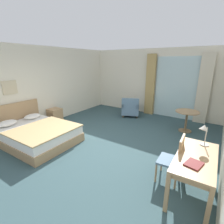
{
  "coord_description": "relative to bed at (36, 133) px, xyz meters",
  "views": [
    {
      "loc": [
        2.57,
        -3.3,
        2.24
      ],
      "look_at": [
        0.27,
        0.15,
        0.98
      ],
      "focal_mm": 26.79,
      "sensor_mm": 36.0,
      "label": 1
    }
  ],
  "objects": [
    {
      "name": "ground",
      "position": [
        1.73,
        0.84,
        -0.31
      ],
      "size": [
        6.24,
        7.98,
        0.1
      ],
      "primitive_type": "cube",
      "color": "#334C51"
    },
    {
      "name": "closed_book",
      "position": [
        4.11,
        0.06,
        0.48
      ],
      "size": [
        0.28,
        0.32,
        0.02
      ],
      "primitive_type": "cube",
      "rotation": [
        0.0,
        0.0,
        -0.23
      ],
      "color": "maroon",
      "rests_on": "writing_desk"
    },
    {
      "name": "curtain_panel_left",
      "position": [
        1.69,
        4.38,
        1.01
      ],
      "size": [
        0.38,
        0.1,
        2.54
      ],
      "primitive_type": "cube",
      "color": "tan",
      "rests_on": "ground"
    },
    {
      "name": "wall_left",
      "position": [
        -1.13,
        0.84,
        1.12
      ],
      "size": [
        0.12,
        7.58,
        2.76
      ],
      "primitive_type": "cube",
      "color": "silver",
      "rests_on": "ground"
    },
    {
      "name": "desk_lamp",
      "position": [
        4.14,
        0.76,
        0.79
      ],
      "size": [
        0.21,
        0.29,
        0.47
      ],
      "color": "#B7B2A8",
      "rests_on": "writing_desk"
    },
    {
      "name": "balcony_glass_door",
      "position": [
        2.71,
        4.48,
        0.95
      ],
      "size": [
        1.6,
        0.02,
        2.43
      ],
      "primitive_type": "cube",
      "color": "silver",
      "rests_on": "ground"
    },
    {
      "name": "armchair_by_window",
      "position": [
        1.18,
        3.62,
        0.07
      ],
      "size": [
        0.92,
        0.94,
        0.82
      ],
      "color": "slate",
      "rests_on": "ground"
    },
    {
      "name": "framed_picture",
      "position": [
        -1.05,
        0.0,
        1.22
      ],
      "size": [
        0.03,
        0.42,
        0.41
      ],
      "color": "beige"
    },
    {
      "name": "nightstand",
      "position": [
        -0.82,
        1.33,
        0.01
      ],
      "size": [
        0.41,
        0.45,
        0.54
      ],
      "color": "tan",
      "rests_on": "ground"
    },
    {
      "name": "curtain_panel_right",
      "position": [
        3.73,
        4.38,
        1.01
      ],
      "size": [
        0.44,
        0.1,
        2.54
      ],
      "primitive_type": "cube",
      "color": "beige",
      "rests_on": "ground"
    },
    {
      "name": "round_cafe_table",
      "position": [
        3.46,
        3.2,
        0.26
      ],
      "size": [
        0.74,
        0.74,
        0.7
      ],
      "color": "tan",
      "rests_on": "ground"
    },
    {
      "name": "writing_desk",
      "position": [
        4.11,
        0.35,
        0.38
      ],
      "size": [
        0.63,
        1.36,
        0.73
      ],
      "color": "tan",
      "rests_on": "ground"
    },
    {
      "name": "bed",
      "position": [
        0.0,
        0.0,
        0.0
      ],
      "size": [
        2.22,
        1.67,
        1.0
      ],
      "color": "tan",
      "rests_on": "ground"
    },
    {
      "name": "wall_back",
      "position": [
        1.73,
        4.56,
        1.12
      ],
      "size": [
        5.84,
        0.12,
        2.76
      ],
      "primitive_type": "cube",
      "color": "silver",
      "rests_on": "ground"
    },
    {
      "name": "desk_chair",
      "position": [
        3.74,
        0.48,
        0.25
      ],
      "size": [
        0.42,
        0.47,
        0.94
      ],
      "color": "slate",
      "rests_on": "ground"
    }
  ]
}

